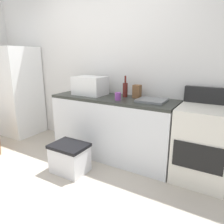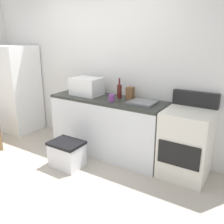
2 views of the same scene
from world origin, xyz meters
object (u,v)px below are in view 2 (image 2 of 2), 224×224
stove_oven (186,143)px  wine_bottle (119,91)px  knife_block (130,93)px  storage_bin (67,154)px  microwave (87,86)px  coffee_mug (112,98)px  refrigerator (17,89)px

stove_oven → wine_bottle: wine_bottle is taller
knife_block → storage_bin: knife_block is taller
microwave → coffee_mug: bearing=-13.9°
refrigerator → coffee_mug: 2.20m
stove_oven → microwave: microwave is taller
stove_oven → coffee_mug: (-1.08, -0.13, 0.48)m
storage_bin → refrigerator: bearing=160.7°
stove_oven → knife_block: 1.07m
microwave → wine_bottle: bearing=10.3°
refrigerator → stove_oven: (3.27, 0.06, -0.35)m
knife_block → storage_bin: bearing=-124.4°
microwave → storage_bin: 1.10m
storage_bin → stove_oven: bearing=24.8°
microwave → wine_bottle: 0.55m
wine_bottle → refrigerator: bearing=-175.8°
wine_bottle → coffee_mug: 0.24m
storage_bin → coffee_mug: bearing=54.0°
refrigerator → knife_block: size_ratio=9.02×
stove_oven → coffee_mug: 1.19m
microwave → storage_bin: (0.15, -0.69, -0.84)m
wine_bottle → coffee_mug: bearing=-87.4°
refrigerator → microwave: size_ratio=3.53×
refrigerator → stove_oven: refrigerator is taller
microwave → storage_bin: size_ratio=1.00×
storage_bin → wine_bottle: bearing=63.6°
refrigerator → knife_block: (2.35, 0.19, 0.18)m
coffee_mug → microwave: bearing=166.1°
stove_oven → knife_block: bearing=171.6°
knife_block → storage_bin: 1.27m
stove_oven → storage_bin: size_ratio=2.39×
wine_bottle → knife_block: (0.17, 0.03, -0.02)m
microwave → coffee_mug: (0.55, -0.14, -0.09)m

